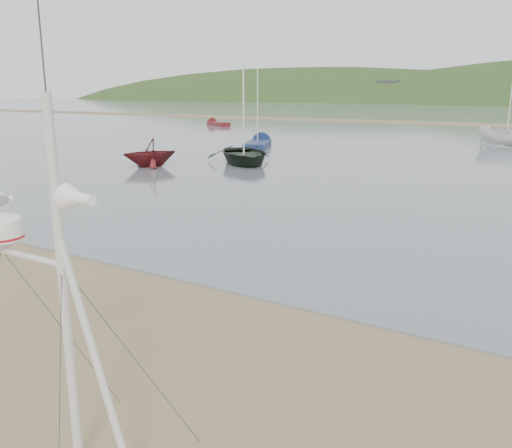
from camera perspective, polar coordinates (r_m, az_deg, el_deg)
The scene contains 7 objects.
ground at distance 9.06m, azimuth -16.30°, elevation -15.07°, with size 560.00×560.00×0.00m, color olive.
mast_rig at distance 6.70m, azimuth -19.64°, elevation -13.98°, with size 2.31×2.46×5.21m.
boat_dark at distance 32.53m, azimuth -1.32°, elevation 11.18°, with size 3.93×1.14×5.50m, color black.
boat_red at distance 31.90m, azimuth -11.17°, elevation 8.70°, with size 2.66×1.62×3.08m, color #591416.
boat_white at distance 47.23m, azimuth 25.07°, elevation 10.09°, with size 1.67×1.71×4.43m, color silver.
dinghy_red_far at distance 70.14m, azimuth -4.42°, elevation 10.53°, with size 5.50×3.93×1.35m.
sailboat_blue_near at distance 43.42m, azimuth 0.47°, elevation 8.56°, with size 4.04×6.53×6.43m.
Camera 1 is at (6.11, -5.12, 4.29)m, focal length 38.00 mm.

